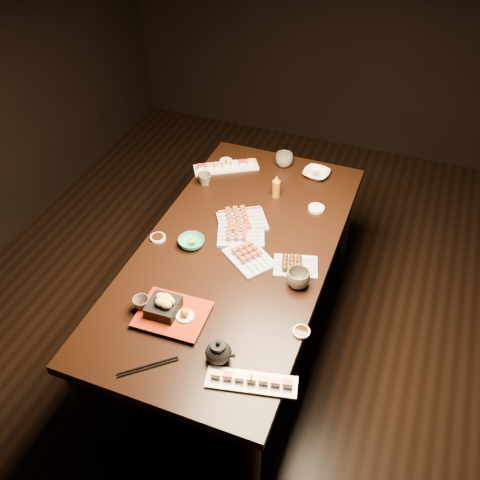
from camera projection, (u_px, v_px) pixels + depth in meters
name	position (u px, v px, depth m)	size (l,w,h in m)	color
ground	(259.00, 367.00, 2.98)	(5.00, 5.00, 0.00)	black
dining_table	(237.00, 301.00, 2.84)	(0.90, 1.80, 0.75)	black
sushi_platter_near	(251.00, 380.00, 2.02)	(0.35, 0.10, 0.04)	white
sushi_platter_far	(226.00, 165.00, 3.11)	(0.37, 0.10, 0.05)	white
yakitori_plate_center	(241.00, 232.00, 2.65)	(0.23, 0.17, 0.06)	#828EB6
yakitori_plate_right	(249.00, 255.00, 2.53)	(0.23, 0.17, 0.06)	#828EB6
yakitori_plate_left	(242.00, 218.00, 2.73)	(0.24, 0.18, 0.06)	#828EB6
tsukune_plate	(296.00, 263.00, 2.49)	(0.20, 0.15, 0.05)	#828EB6
edamame_bowl_green	(191.00, 242.00, 2.61)	(0.13, 0.13, 0.04)	#2D8A74
edamame_bowl_cream	(316.00, 174.00, 3.05)	(0.14, 0.14, 0.04)	#F7E5CA
tempura_tray	(172.00, 309.00, 2.24)	(0.29, 0.23, 0.11)	black
teacup_near_left	(141.00, 304.00, 2.29)	(0.07, 0.07, 0.07)	#4B4539
teacup_mid_right	(298.00, 279.00, 2.39)	(0.11, 0.11, 0.08)	#4B4539
teacup_far_left	(205.00, 179.00, 2.98)	(0.08, 0.08, 0.07)	#4B4539
teacup_far_right	(284.00, 160.00, 3.12)	(0.10, 0.10, 0.08)	#4B4539
teapot	(218.00, 351.00, 2.08)	(0.12, 0.12, 0.11)	black
condiment_bottle	(276.00, 186.00, 2.88)	(0.04, 0.04, 0.13)	brown
sauce_dish_west	(158.00, 238.00, 2.65)	(0.08, 0.08, 0.01)	white
sauce_dish_east	(316.00, 208.00, 2.83)	(0.09, 0.09, 0.01)	white
sauce_dish_se	(301.00, 332.00, 2.21)	(0.07, 0.07, 0.01)	white
sauce_dish_nw	(226.00, 161.00, 3.17)	(0.07, 0.07, 0.01)	white
chopsticks_near	(148.00, 367.00, 2.08)	(0.24, 0.02, 0.01)	black
chopsticks_se	(244.00, 376.00, 2.05)	(0.20, 0.02, 0.01)	black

